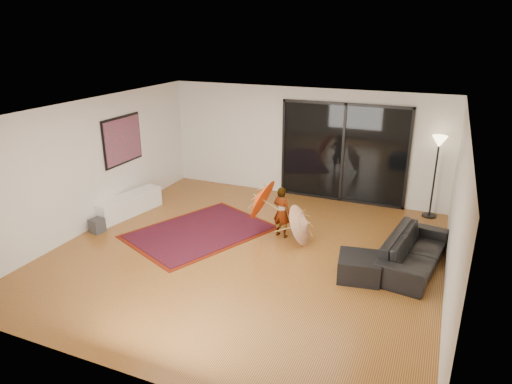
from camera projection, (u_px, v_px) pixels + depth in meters
The scene contains 17 objects.
floor at pixel (246, 253), 8.65m from camera, with size 7.00×7.00×0.00m, color #A56A2D.
ceiling at pixel (245, 111), 7.73m from camera, with size 7.00×7.00×0.00m, color white.
wall_back at pixel (303, 143), 11.22m from camera, with size 7.00×7.00×0.00m, color silver.
wall_front at pixel (120, 280), 5.16m from camera, with size 7.00×7.00×0.00m, color silver.
wall_left at pixel (92, 165), 9.47m from camera, with size 7.00×7.00×0.00m, color silver.
wall_right at pixel (456, 215), 6.92m from camera, with size 7.00×7.00×0.00m, color silver.
sliding_door at pixel (343, 153), 10.88m from camera, with size 3.06×0.07×2.40m.
painting at pixel (123, 140), 10.22m from camera, with size 0.04×1.28×1.08m.
media_console at pixel (129, 204), 10.39m from camera, with size 0.42×1.67×0.46m, color white.
speaker at pixel (97, 226), 9.49m from camera, with size 0.26×0.26×0.29m, color #424244.
persian_rug at pixel (200, 232), 9.53m from camera, with size 2.98×3.38×0.02m.
sofa at pixel (414, 251), 8.07m from camera, with size 2.09×0.82×0.61m, color black.
ottoman at pixel (359, 267), 7.75m from camera, with size 0.70×0.70×0.40m, color black.
floor_lamp at pixel (438, 154), 9.84m from camera, with size 0.32×0.32×1.86m.
child at pixel (282, 212), 9.19m from camera, with size 0.39×0.25×1.06m, color #999999.
parasol_orange at pixel (256, 200), 9.28m from camera, with size 0.53×0.90×0.89m.
parasol_white at pixel (308, 221), 8.85m from camera, with size 0.51×0.82×0.91m.
Camera 1 is at (3.17, -7.06, 4.05)m, focal length 32.00 mm.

